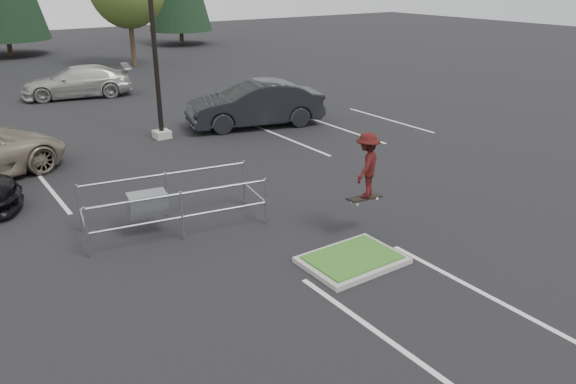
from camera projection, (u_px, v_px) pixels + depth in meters
ground at (352, 263)px, 12.66m from camera, size 120.00×120.00×0.00m
grass_median at (352, 260)px, 12.63m from camera, size 2.20×1.60×0.16m
stall_lines at (183, 194)px, 16.55m from camera, size 22.62×17.60×0.01m
light_pole at (152, 17)px, 20.43m from camera, size 0.70×0.60×10.12m
cart_corral at (154, 202)px, 13.91m from camera, size 4.64×2.30×1.26m
skateboarder at (366, 166)px, 13.40m from camera, size 1.19×1.04×1.73m
car_r_charc at (255, 104)px, 23.50m from camera, size 5.96×3.34×1.86m
car_far_silver at (78, 82)px, 29.06m from camera, size 5.79×3.39×1.58m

